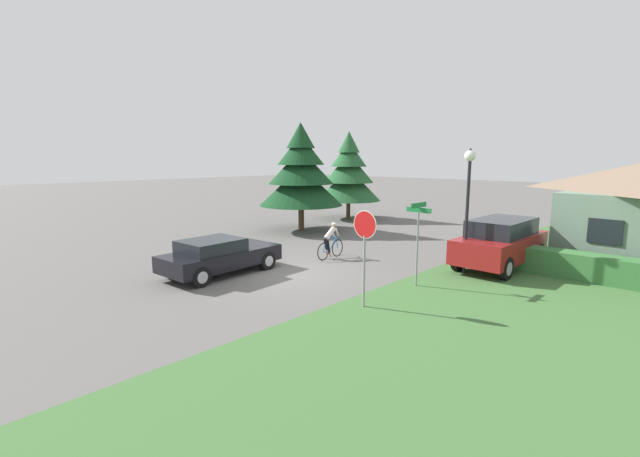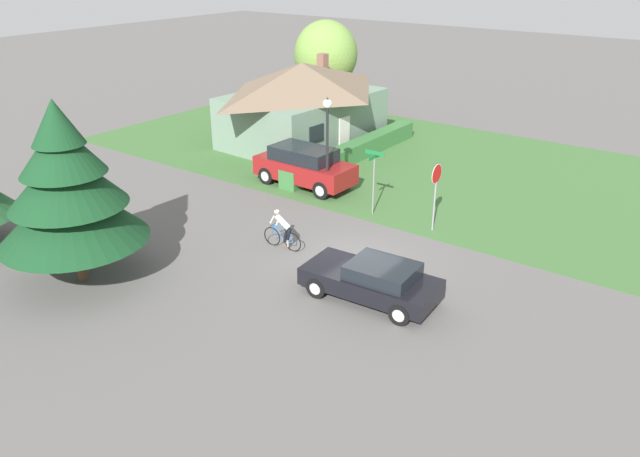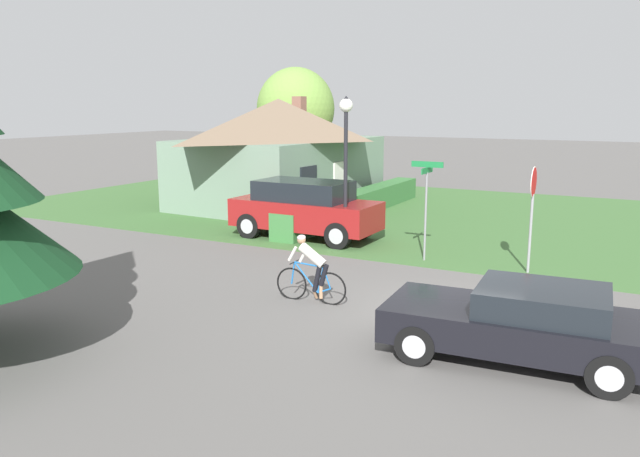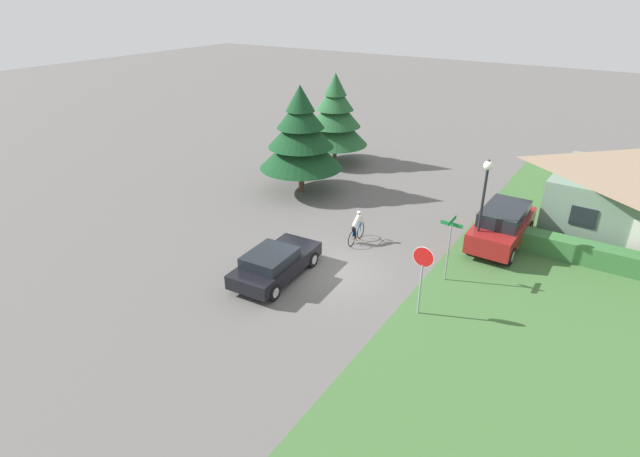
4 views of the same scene
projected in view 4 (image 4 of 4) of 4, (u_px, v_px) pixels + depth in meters
name	position (u px, v px, depth m)	size (l,w,h in m)	color
ground_plane	(330.00, 272.00, 21.19)	(140.00, 140.00, 0.00)	#5B5956
hedge_row	(614.00, 260.00, 21.18)	(11.35, 0.90, 0.92)	#387038
sedan_left_lane	(275.00, 263.00, 20.44)	(2.15, 4.45, 1.33)	black
cyclist	(356.00, 228.00, 23.38)	(0.44, 1.70, 1.51)	black
parked_suv_right	(502.00, 226.00, 23.00)	(2.06, 4.81, 1.89)	maroon
stop_sign	(422.00, 267.00, 17.62)	(0.79, 0.07, 2.77)	gray
street_lamp	(485.00, 187.00, 20.97)	(0.40, 0.40, 4.55)	black
street_name_sign	(450.00, 238.00, 19.77)	(0.90, 0.90, 2.77)	gray
conifer_tall_near	(301.00, 136.00, 28.12)	(4.79, 4.79, 6.18)	#4C3823
conifer_tall_far	(335.00, 117.00, 33.11)	(4.39, 4.39, 5.99)	#4C3823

